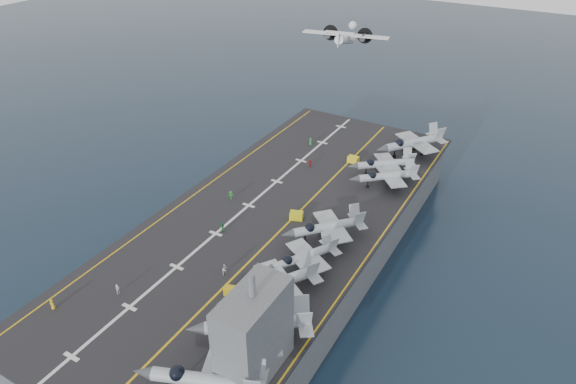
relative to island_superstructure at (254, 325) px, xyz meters
The scene contains 27 objects.
ground 38.02m from the island_superstructure, 116.57° to the left, with size 500.00×500.00×0.00m, color #142135.
hull 35.94m from the island_superstructure, 116.57° to the left, with size 36.00×90.00×10.00m, color #56595E.
flight_deck 34.41m from the island_superstructure, 116.57° to the left, with size 38.00×92.00×0.40m, color black.
foul_line 33.17m from the island_superstructure, 111.80° to the left, with size 0.35×90.00×0.02m, color gold.
landing_centerline 37.38m from the island_superstructure, 124.99° to the left, with size 0.50×90.00×0.02m, color silver.
deck_edge_port 44.50m from the island_superstructure, 136.85° to the left, with size 0.25×90.00×0.02m, color gold.
deck_edge_stbd 31.12m from the island_superstructure, 83.35° to the left, with size 0.25×90.00×0.02m, color gold.
island_superstructure is the anchor object (origin of this frame).
fighter_jet_0 8.04m from the island_superstructure, 114.83° to the right, with size 18.25×15.31×5.40m, color gray, non-canonical shape.
fighter_jet_1 6.69m from the island_superstructure, 119.40° to the left, with size 19.29×18.07×5.58m, color #979FA6, non-canonical shape.
fighter_jet_2 13.47m from the island_superstructure, 110.80° to the left, with size 16.83×18.34×5.30m, color #9DA3AC, non-canonical shape.
fighter_jet_3 20.73m from the island_superstructure, 101.42° to the left, with size 13.94×15.47×4.48m, color #949BA5, non-canonical shape.
fighter_jet_4 28.97m from the island_superstructure, 98.39° to the left, with size 16.56×16.86×4.93m, color #8E949E, non-canonical shape.
fighter_jet_6 49.46m from the island_superstructure, 92.03° to the left, with size 16.21×15.76×4.72m, color #90969F, non-canonical shape.
fighter_jet_7 53.98m from the island_superstructure, 94.11° to the left, with size 16.47×15.84×4.78m, color gray, non-canonical shape.
fighter_jet_8 65.01m from the island_superstructure, 91.53° to the left, with size 18.44×19.52×5.65m, color #A1A8B3, non-canonical shape.
tow_cart_a 15.52m from the island_superstructure, 137.88° to the left, with size 2.21×1.80×1.14m, color gold, non-canonical shape.
tow_cart_b 33.37m from the island_superstructure, 110.37° to the left, with size 2.63×2.15×1.36m, color gold, non-canonical shape.
tow_cart_c 56.39m from the island_superstructure, 101.52° to the left, with size 2.28×1.53×1.33m, color yellow, non-canonical shape.
crew_0 31.18m from the island_superstructure, 169.67° to the right, with size 1.11×0.88×1.63m, color yellow.
crew_1 25.32m from the island_superstructure, behind, with size 0.69×1.00×1.63m, color silver.
crew_2 30.08m from the island_superstructure, 134.04° to the left, with size 1.23×1.23×1.74m, color #238139.
crew_3 39.72m from the island_superstructure, 129.70° to the left, with size 1.21×0.99×1.75m, color #208026.
crew_4 52.39m from the island_superstructure, 110.47° to the left, with size 1.06×1.19×1.66m, color #B21919.
crew_5 62.24m from the island_superstructure, 111.56° to the left, with size 1.28×1.29×1.82m, color #268C33.
crew_7 19.49m from the island_superstructure, 137.56° to the left, with size 0.77×1.13×1.83m, color silver.
transport_plane 90.46m from the island_superstructure, 108.12° to the left, with size 24.26×18.70×5.17m, color silver, non-canonical shape.
Camera 1 is at (39.34, -64.47, 61.59)m, focal length 32.00 mm.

